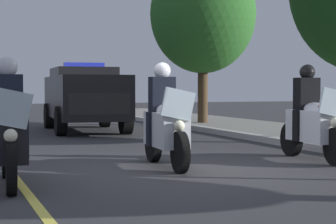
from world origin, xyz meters
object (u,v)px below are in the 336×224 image
police_motorcycle_lead_left (8,133)px  police_motorcycle_lead_right (165,124)px  police_motorcycle_trailing (312,121)px  police_suv (85,95)px  tree_far_back (203,14)px

police_motorcycle_lead_left → police_motorcycle_lead_right: same height
police_motorcycle_lead_left → police_motorcycle_trailing: size_ratio=1.00×
police_motorcycle_lead_left → police_suv: police_suv is taller
police_motorcycle_lead_right → tree_far_back: tree_far_back is taller
police_motorcycle_lead_right → police_suv: police_suv is taller
police_suv → tree_far_back: (-1.19, 4.40, 2.75)m
police_motorcycle_lead_right → tree_far_back: (-9.55, 4.92, 3.12)m
police_motorcycle_lead_right → police_motorcycle_lead_left: bearing=-69.3°
police_motorcycle_trailing → police_suv: (-8.48, -2.22, 0.37)m
tree_far_back → police_motorcycle_trailing: bearing=-12.7°
police_motorcycle_lead_left → tree_far_back: 13.30m
police_motorcycle_lead_right → police_motorcycle_trailing: size_ratio=1.00×
police_motorcycle_lead_left → police_motorcycle_lead_right: bearing=110.7°
police_motorcycle_trailing → tree_far_back: bearing=167.3°
police_suv → tree_far_back: tree_far_back is taller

